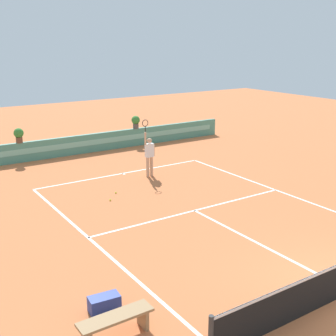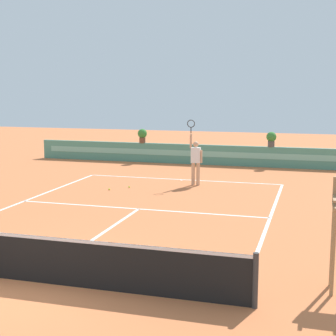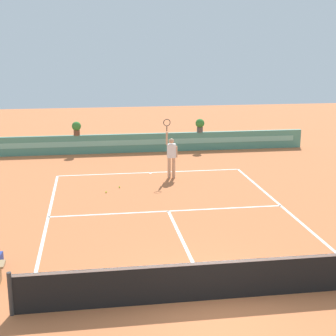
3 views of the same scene
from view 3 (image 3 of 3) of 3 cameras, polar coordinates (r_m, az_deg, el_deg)
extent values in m
plane|color=#C66B3D|center=(17.56, 0.24, -5.25)|extent=(60.00, 60.00, 0.00)
cube|color=white|center=(23.16, -2.01, -0.50)|extent=(8.22, 0.10, 0.01)
cube|color=white|center=(17.94, 0.04, -4.82)|extent=(8.22, 0.10, 0.01)
cube|color=white|center=(14.98, 1.92, -8.70)|extent=(0.10, 6.40, 0.01)
cube|color=white|center=(17.39, -13.31, -5.82)|extent=(0.10, 11.89, 0.01)
cube|color=white|center=(18.57, 12.94, -4.53)|extent=(0.10, 11.89, 0.01)
cube|color=white|center=(23.06, -1.98, -0.57)|extent=(0.10, 0.20, 0.01)
cylinder|color=#333333|center=(11.79, -17.14, -13.26)|extent=(0.10, 0.10, 1.00)
cube|color=black|center=(11.94, 4.81, -12.43)|extent=(8.82, 0.02, 0.95)
cube|color=white|center=(11.75, 4.85, -10.48)|extent=(8.82, 0.03, 0.06)
cube|color=#4C8E7A|center=(27.42, -3.12, 2.81)|extent=(18.00, 0.20, 1.00)
cube|color=#7ABCA8|center=(27.30, -3.10, 2.88)|extent=(17.10, 0.01, 0.28)
cylinder|color=tan|center=(22.17, 0.64, 0.04)|extent=(0.14, 0.14, 0.90)
cylinder|color=tan|center=(22.14, 0.13, 0.02)|extent=(0.14, 0.14, 0.90)
cube|color=white|center=(21.99, 0.39, 1.93)|extent=(0.36, 0.23, 0.60)
sphere|color=tan|center=(21.90, 0.39, 3.03)|extent=(0.22, 0.22, 0.22)
cylinder|color=tan|center=(21.85, -0.13, 3.32)|extent=(0.09, 0.09, 0.55)
cylinder|color=black|center=(21.77, -0.13, 4.41)|extent=(0.04, 0.04, 0.24)
torus|color=#262626|center=(21.73, -0.13, 5.08)|extent=(0.31, 0.04, 0.31)
cylinder|color=tan|center=(22.04, 0.95, 1.82)|extent=(0.09, 0.09, 0.50)
sphere|color=#CCE033|center=(20.20, -6.92, -2.67)|extent=(0.07, 0.07, 0.07)
sphere|color=#CCE033|center=(20.83, -5.43, -2.12)|extent=(0.07, 0.07, 0.07)
cylinder|color=brown|center=(27.19, -10.13, 3.90)|extent=(0.32, 0.32, 0.28)
sphere|color=#387F33|center=(27.13, -10.16, 4.61)|extent=(0.48, 0.48, 0.48)
cylinder|color=#514C47|center=(27.80, 3.57, 4.30)|extent=(0.32, 0.32, 0.28)
sphere|color=#387F33|center=(27.74, 3.58, 5.00)|extent=(0.48, 0.48, 0.48)
camera|label=1|loc=(8.08, -62.67, 7.74)|focal=47.75mm
camera|label=2|loc=(8.34, 65.25, -8.13)|focal=54.52mm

